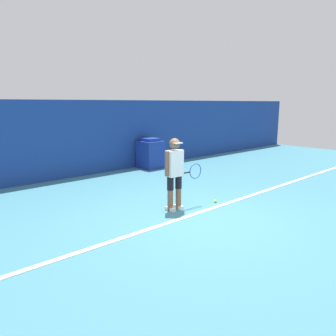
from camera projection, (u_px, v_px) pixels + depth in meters
name	position (u px, v px, depth m)	size (l,w,h in m)	color
ground_plane	(202.00, 220.00, 6.37)	(24.00, 24.00, 0.00)	teal
back_wall	(74.00, 139.00, 9.91)	(24.00, 0.10, 2.33)	navy
court_baseline	(190.00, 216.00, 6.60)	(21.60, 0.10, 0.01)	white
tennis_player	(175.00, 171.00, 6.82)	(1.00, 0.30, 1.53)	brown
tennis_ball	(215.00, 201.00, 7.48)	(0.07, 0.07, 0.07)	#D1E533
covered_chair	(150.00, 154.00, 11.42)	(0.73, 0.76, 1.05)	navy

